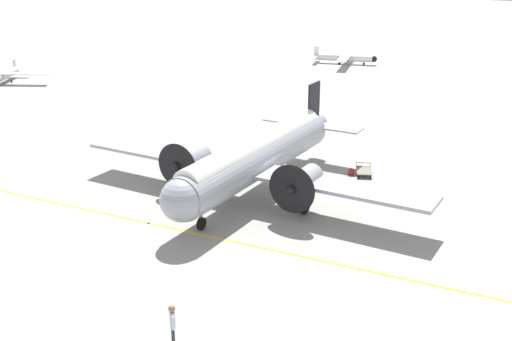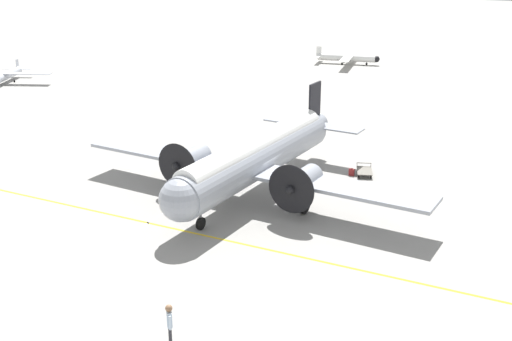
# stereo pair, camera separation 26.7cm
# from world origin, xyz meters

# --- Properties ---
(ground_plane) EXTENTS (300.00, 300.00, 0.00)m
(ground_plane) POSITION_xyz_m (0.00, 0.00, 0.00)
(ground_plane) COLOR gray
(apron_line_eastwest) EXTENTS (120.00, 0.16, 0.01)m
(apron_line_eastwest) POSITION_xyz_m (0.00, -6.40, 0.00)
(apron_line_eastwest) COLOR gold
(apron_line_eastwest) RESTS_ON ground_plane
(apron_line_northsouth) EXTENTS (0.16, 120.00, 0.01)m
(apron_line_northsouth) POSITION_xyz_m (-3.42, 0.00, 0.00)
(apron_line_northsouth) COLOR silver
(apron_line_northsouth) RESTS_ON ground_plane
(airliner_main) EXTENTS (22.35, 17.57, 5.41)m
(airliner_main) POSITION_xyz_m (-0.03, -0.38, 2.40)
(airliner_main) COLOR #9399A3
(airliner_main) RESTS_ON ground_plane
(crew_foreground) EXTENTS (0.40, 0.48, 1.72)m
(crew_foreground) POSITION_xyz_m (3.93, -15.25, 1.05)
(crew_foreground) COLOR #2D2D33
(crew_foreground) RESTS_ON ground_plane
(suitcase_near_door) EXTENTS (0.36, 0.17, 0.50)m
(suitcase_near_door) POSITION_xyz_m (4.14, 5.76, 0.23)
(suitcase_near_door) COLOR maroon
(suitcase_near_door) RESTS_ON ground_plane
(baggage_cart) EXTENTS (1.51, 1.97, 0.56)m
(baggage_cart) POSITION_xyz_m (4.86, 6.26, 0.27)
(baggage_cart) COLOR #6B665B
(baggage_cart) RESTS_ON ground_plane
(light_aircraft_distant) EXTENTS (8.10, 10.76, 2.06)m
(light_aircraft_distant) POSITION_xyz_m (-9.20, 44.58, 0.84)
(light_aircraft_distant) COLOR white
(light_aircraft_distant) RESTS_ON ground_plane
(light_aircraft_taxiing) EXTENTS (10.02, 7.76, 2.01)m
(light_aircraft_taxiing) POSITION_xyz_m (-38.71, 16.87, 0.83)
(light_aircraft_taxiing) COLOR #B7BCC6
(light_aircraft_taxiing) RESTS_ON ground_plane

